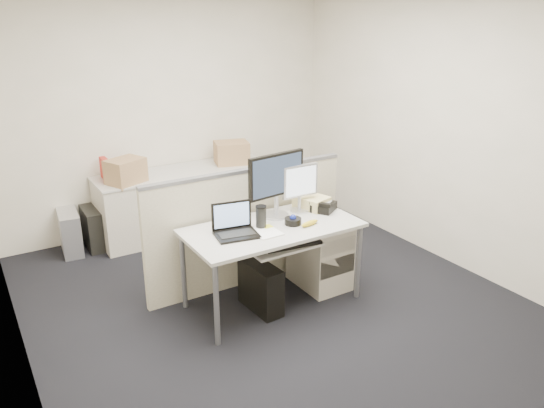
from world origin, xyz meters
TOP-DOWN VIEW (x-y plane):
  - floor at (0.00, 0.00)m, footprint 4.00×4.50m
  - wall_back at (0.00, 2.25)m, footprint 4.00×0.02m
  - wall_front at (0.00, -2.25)m, footprint 4.00×0.02m
  - wall_left at (-2.00, 0.00)m, footprint 0.02×4.50m
  - wall_right at (2.00, 0.00)m, footprint 0.02×4.50m
  - desk at (0.00, 0.00)m, footprint 1.50×0.75m
  - keyboard_tray at (0.00, -0.18)m, footprint 0.62×0.32m
  - drawer_pedestal at (0.55, 0.05)m, footprint 0.40×0.55m
  - cubicle_partition at (0.00, 0.45)m, footprint 2.00×0.06m
  - back_counter at (0.00, 1.93)m, footprint 2.00×0.60m
  - monitor_main at (0.15, 0.18)m, footprint 0.60×0.29m
  - monitor_small at (0.40, 0.18)m, footprint 0.36×0.19m
  - laptop at (-0.35, -0.02)m, footprint 0.38×0.31m
  - trackball at (0.18, -0.05)m, footprint 0.17×0.17m
  - desk_phone at (0.60, 0.08)m, footprint 0.29×0.28m
  - paper_stack at (-0.12, -0.08)m, footprint 0.22×0.27m
  - sticky_pad at (-0.05, 0.00)m, footprint 0.08×0.08m
  - travel_mug at (-0.10, 0.02)m, footprint 0.11×0.11m
  - banana at (0.28, -0.15)m, footprint 0.20×0.08m
  - cellphone at (0.10, 0.20)m, footprint 0.08×0.12m
  - manila_folders at (0.55, 0.20)m, footprint 0.30×0.34m
  - keyboard at (0.05, -0.22)m, footprint 0.51×0.24m
  - pc_tower_desk at (-0.15, -0.05)m, footprint 0.21×0.47m
  - pc_tower_spare_dark at (-1.05, 2.03)m, footprint 0.20×0.48m
  - pc_tower_spare_silver at (-1.30, 2.03)m, footprint 0.24×0.50m
  - cardboard_box_left at (-0.70, 1.81)m, footprint 0.45×0.40m
  - cardboard_box_right at (0.60, 1.90)m, footprint 0.45×0.39m
  - red_binder at (-0.85, 2.03)m, footprint 0.06×0.27m

SIDE VIEW (x-z plane):
  - floor at x=0.00m, z-range -0.01..0.00m
  - pc_tower_desk at x=-0.15m, z-range 0.00..0.43m
  - pc_tower_spare_dark at x=-1.05m, z-range 0.00..0.44m
  - pc_tower_spare_silver at x=-1.30m, z-range 0.00..0.46m
  - drawer_pedestal at x=0.55m, z-range 0.00..0.65m
  - back_counter at x=0.00m, z-range 0.00..0.72m
  - cubicle_partition at x=0.00m, z-range 0.00..1.10m
  - keyboard_tray at x=0.00m, z-range 0.61..0.63m
  - keyboard at x=0.05m, z-range 0.63..0.66m
  - desk at x=0.00m, z-range 0.30..1.03m
  - paper_stack at x=-0.12m, z-range 0.73..0.74m
  - sticky_pad at x=-0.05m, z-range 0.73..0.74m
  - cellphone at x=0.10m, z-range 0.73..0.74m
  - banana at x=0.28m, z-range 0.73..0.77m
  - trackball at x=0.18m, z-range 0.73..0.79m
  - desk_phone at x=0.60m, z-range 0.73..0.80m
  - manila_folders at x=0.55m, z-range 0.73..0.84m
  - travel_mug at x=-0.10m, z-range 0.73..0.92m
  - red_binder at x=-0.85m, z-range 0.72..0.97m
  - laptop at x=-0.35m, z-range 0.73..0.99m
  - cardboard_box_left at x=-0.70m, z-range 0.72..1.00m
  - cardboard_box_right at x=0.60m, z-range 0.72..1.00m
  - monitor_small at x=0.40m, z-range 0.73..1.16m
  - monitor_main at x=0.15m, z-range 0.73..1.31m
  - wall_back at x=0.00m, z-range 0.00..2.70m
  - wall_front at x=0.00m, z-range 0.00..2.70m
  - wall_left at x=-2.00m, z-range 0.00..2.70m
  - wall_right at x=2.00m, z-range 0.00..2.70m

